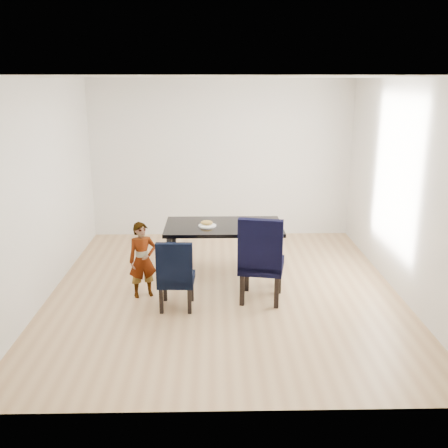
{
  "coord_description": "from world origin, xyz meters",
  "views": [
    {
      "loc": [
        -0.13,
        -6.07,
        2.67
      ],
      "look_at": [
        0.0,
        0.2,
        0.85
      ],
      "focal_mm": 40.0,
      "sensor_mm": 36.0,
      "label": 1
    }
  ],
  "objects_px": {
    "laptop": "(267,226)",
    "child": "(143,260)",
    "chair_right": "(262,258)",
    "dining_table": "(224,251)",
    "chair_left": "(176,273)",
    "plate": "(207,226)"
  },
  "relations": [
    {
      "from": "chair_right",
      "to": "laptop",
      "type": "bearing_deg",
      "value": 89.8
    },
    {
      "from": "laptop",
      "to": "dining_table",
      "type": "bearing_deg",
      "value": -26.26
    },
    {
      "from": "plate",
      "to": "laptop",
      "type": "distance_m",
      "value": 0.82
    },
    {
      "from": "dining_table",
      "to": "chair_left",
      "type": "relative_size",
      "value": 1.82
    },
    {
      "from": "child",
      "to": "plate",
      "type": "height_order",
      "value": "child"
    },
    {
      "from": "chair_left",
      "to": "child",
      "type": "relative_size",
      "value": 0.9
    },
    {
      "from": "chair_left",
      "to": "child",
      "type": "xyz_separation_m",
      "value": [
        -0.45,
        0.34,
        0.05
      ]
    },
    {
      "from": "chair_left",
      "to": "plate",
      "type": "bearing_deg",
      "value": 71.15
    },
    {
      "from": "chair_left",
      "to": "laptop",
      "type": "bearing_deg",
      "value": 38.76
    },
    {
      "from": "dining_table",
      "to": "child",
      "type": "height_order",
      "value": "child"
    },
    {
      "from": "dining_table",
      "to": "chair_left",
      "type": "height_order",
      "value": "chair_left"
    },
    {
      "from": "chair_right",
      "to": "plate",
      "type": "distance_m",
      "value": 1.02
    },
    {
      "from": "child",
      "to": "plate",
      "type": "xyz_separation_m",
      "value": [
        0.81,
        0.6,
        0.27
      ]
    },
    {
      "from": "dining_table",
      "to": "chair_left",
      "type": "bearing_deg",
      "value": -120.54
    },
    {
      "from": "dining_table",
      "to": "plate",
      "type": "height_order",
      "value": "plate"
    },
    {
      "from": "dining_table",
      "to": "chair_right",
      "type": "relative_size",
      "value": 1.45
    },
    {
      "from": "chair_right",
      "to": "chair_left",
      "type": "bearing_deg",
      "value": -157.26
    },
    {
      "from": "chair_right",
      "to": "child",
      "type": "relative_size",
      "value": 1.14
    },
    {
      "from": "chair_left",
      "to": "plate",
      "type": "height_order",
      "value": "chair_left"
    },
    {
      "from": "plate",
      "to": "dining_table",
      "type": "bearing_deg",
      "value": 12.99
    },
    {
      "from": "laptop",
      "to": "child",
      "type": "bearing_deg",
      "value": 3.42
    },
    {
      "from": "chair_left",
      "to": "chair_right",
      "type": "relative_size",
      "value": 0.79
    }
  ]
}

